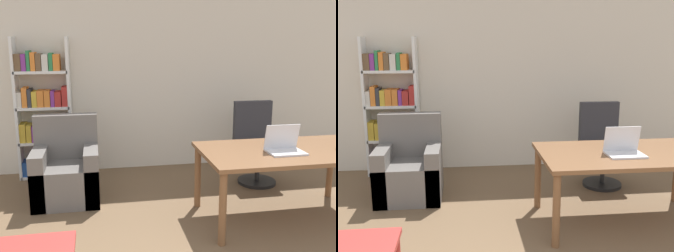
{
  "view_description": "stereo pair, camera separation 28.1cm",
  "coord_description": "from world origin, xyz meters",
  "views": [
    {
      "loc": [
        -0.95,
        -0.98,
        1.82
      ],
      "look_at": [
        -0.25,
        2.75,
        0.98
      ],
      "focal_mm": 42.0,
      "sensor_mm": 36.0,
      "label": 1
    },
    {
      "loc": [
        -0.67,
        -1.02,
        1.82
      ],
      "look_at": [
        -0.25,
        2.75,
        0.98
      ],
      "focal_mm": 42.0,
      "sensor_mm": 36.0,
      "label": 2
    }
  ],
  "objects": [
    {
      "name": "wall_back",
      "position": [
        0.0,
        4.53,
        1.35
      ],
      "size": [
        8.0,
        0.06,
        2.7
      ],
      "color": "beige",
      "rests_on": "ground_plane"
    },
    {
      "name": "desk",
      "position": [
        0.93,
        2.55,
        0.65
      ],
      "size": [
        1.73,
        0.99,
        0.73
      ],
      "color": "brown",
      "rests_on": "ground_plane"
    },
    {
      "name": "laptop",
      "position": [
        0.87,
        2.48,
        0.79
      ],
      "size": [
        0.35,
        0.26,
        0.27
      ],
      "color": "silver",
      "rests_on": "desk"
    },
    {
      "name": "office_chair",
      "position": [
        1.07,
        3.64,
        0.47
      ],
      "size": [
        0.53,
        0.53,
        1.04
      ],
      "color": "black",
      "rests_on": "ground_plane"
    },
    {
      "name": "armchair",
      "position": [
        -1.3,
        3.46,
        0.32
      ],
      "size": [
        0.73,
        0.7,
        0.96
      ],
      "color": "#66605B",
      "rests_on": "ground_plane"
    },
    {
      "name": "bookshelf",
      "position": [
        -1.63,
        4.34,
        0.83
      ],
      "size": [
        0.7,
        0.28,
        1.86
      ],
      "color": "white",
      "rests_on": "ground_plane"
    }
  ]
}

